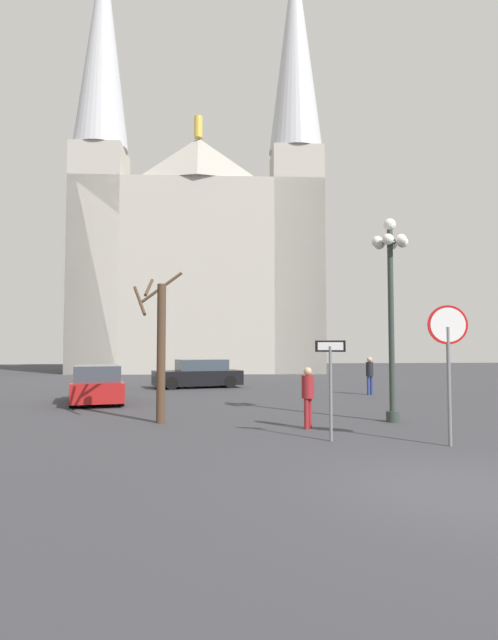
{
  "coord_description": "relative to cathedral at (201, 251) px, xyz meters",
  "views": [
    {
      "loc": [
        -3.87,
        -7.0,
        2.06
      ],
      "look_at": [
        -1.0,
        19.66,
        3.57
      ],
      "focal_mm": 28.13,
      "sensor_mm": 36.0,
      "label": 1
    }
  ],
  "objects": [
    {
      "name": "ground_plane",
      "position": [
        3.42,
        -38.15,
        -10.83
      ],
      "size": [
        120.0,
        120.0,
        0.0
      ],
      "primitive_type": "plane",
      "color": "#38383D"
    },
    {
      "name": "street_lamp",
      "position": [
        5.05,
        -31.54,
        -6.95
      ],
      "size": [
        1.07,
        0.97,
        5.76
      ],
      "color": "#2D3833",
      "rests_on": "ground"
    },
    {
      "name": "pedestrian_standing",
      "position": [
        2.44,
        -32.42,
        -9.89
      ],
      "size": [
        0.32,
        0.32,
        1.57
      ],
      "color": "maroon",
      "rests_on": "ground"
    },
    {
      "name": "stop_sign",
      "position": [
        4.9,
        -35.01,
        -8.72
      ],
      "size": [
        0.83,
        0.19,
        2.98
      ],
      "color": "slate",
      "rests_on": "ground"
    },
    {
      "name": "cathedral",
      "position": [
        0.0,
        0.0,
        0.0
      ],
      "size": [
        21.55,
        14.83,
        38.03
      ],
      "color": "#ADA89E",
      "rests_on": "ground"
    },
    {
      "name": "pedestrian_walking",
      "position": [
        7.27,
        -23.53,
        -9.82
      ],
      "size": [
        0.32,
        0.32,
        1.67
      ],
      "color": "navy",
      "rests_on": "ground"
    },
    {
      "name": "one_way_arrow_sign",
      "position": [
        2.56,
        -34.17,
        -9.39
      ],
      "size": [
        0.64,
        0.27,
        2.23
      ],
      "color": "slate",
      "rests_on": "ground"
    },
    {
      "name": "parked_car_near_black",
      "position": [
        -0.26,
        -18.69,
        -10.14
      ],
      "size": [
        4.81,
        2.86,
        1.47
      ],
      "color": "black",
      "rests_on": "ground"
    },
    {
      "name": "parked_car_far_red",
      "position": [
        -4.13,
        -25.69,
        -10.16
      ],
      "size": [
        2.59,
        4.36,
        1.42
      ],
      "color": "maroon",
      "rests_on": "ground"
    },
    {
      "name": "bare_tree",
      "position": [
        -1.43,
        -31.0,
        -8.72
      ],
      "size": [
        1.39,
        1.49,
        4.31
      ],
      "color": "#473323",
      "rests_on": "ground"
    }
  ]
}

